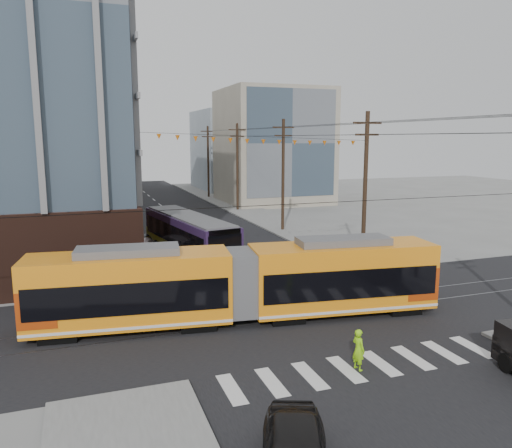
{
  "coord_description": "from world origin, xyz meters",
  "views": [
    {
      "loc": [
        -10.48,
        -19.43,
        9.16
      ],
      "look_at": [
        -0.61,
        8.33,
        4.08
      ],
      "focal_mm": 35.0,
      "sensor_mm": 36.0,
      "label": 1
    }
  ],
  "objects": [
    {
      "name": "parked_car_silver",
      "position": [
        -5.83,
        14.14,
        0.69
      ],
      "size": [
        1.76,
        4.27,
        1.37
      ],
      "primitive_type": "imported",
      "rotation": [
        0.0,
        0.0,
        3.22
      ],
      "color": "#8E969F",
      "rests_on": "ground"
    },
    {
      "name": "bg_bldg_ne_far",
      "position": [
        18.0,
        68.0,
        7.0
      ],
      "size": [
        16.0,
        16.0,
        14.0
      ],
      "primitive_type": "cube",
      "color": "#8C99A5",
      "rests_on": "ground"
    },
    {
      "name": "utility_pole_far",
      "position": [
        8.5,
        56.0,
        5.5
      ],
      "size": [
        0.3,
        0.3,
        11.0
      ],
      "primitive_type": "cylinder",
      "color": "black",
      "rests_on": "ground"
    },
    {
      "name": "bg_bldg_nw_near",
      "position": [
        -17.0,
        52.0,
        9.0
      ],
      "size": [
        18.0,
        16.0,
        18.0
      ],
      "primitive_type": "cube",
      "color": "#8C99A5",
      "rests_on": "ground"
    },
    {
      "name": "bg_bldg_ne_near",
      "position": [
        16.0,
        48.0,
        8.0
      ],
      "size": [
        14.0,
        14.0,
        16.0
      ],
      "primitive_type": "cube",
      "color": "gray",
      "rests_on": "ground"
    },
    {
      "name": "pedestrian",
      "position": [
        -0.36,
        -3.16,
        0.85
      ],
      "size": [
        0.52,
        0.69,
        1.7
      ],
      "primitive_type": "imported",
      "rotation": [
        0.0,
        0.0,
        1.78
      ],
      "color": "#8DE011",
      "rests_on": "ground"
    },
    {
      "name": "jersey_barrier",
      "position": [
        8.3,
        13.21,
        0.37
      ],
      "size": [
        1.36,
        3.74,
        0.73
      ],
      "primitive_type": "cube",
      "rotation": [
        0.0,
        0.0,
        -0.15
      ],
      "color": "gray",
      "rests_on": "ground"
    },
    {
      "name": "bg_bldg_nw_far",
      "position": [
        -14.0,
        72.0,
        10.0
      ],
      "size": [
        16.0,
        18.0,
        20.0
      ],
      "primitive_type": "cube",
      "color": "gray",
      "rests_on": "ground"
    },
    {
      "name": "parked_car_grey",
      "position": [
        -5.81,
        22.87,
        0.59
      ],
      "size": [
        2.74,
        4.55,
        1.18
      ],
      "primitive_type": "imported",
      "rotation": [
        0.0,
        0.0,
        3.33
      ],
      "color": "#52585F",
      "rests_on": "ground"
    },
    {
      "name": "city_bus",
      "position": [
        -2.91,
        16.96,
        1.79
      ],
      "size": [
        4.8,
        12.91,
        3.58
      ],
      "primitive_type": null,
      "rotation": [
        0.0,
        0.0,
        0.17
      ],
      "color": "#301D45",
      "rests_on": "ground"
    },
    {
      "name": "ground",
      "position": [
        0.0,
        0.0,
        0.0
      ],
      "size": [
        160.0,
        160.0,
        0.0
      ],
      "primitive_type": "plane",
      "color": "slate"
    },
    {
      "name": "parked_car_white",
      "position": [
        -6.01,
        20.16,
        0.69
      ],
      "size": [
        2.88,
        5.08,
        1.39
      ],
      "primitive_type": "imported",
      "rotation": [
        0.0,
        0.0,
        2.94
      ],
      "color": "silver",
      "rests_on": "ground"
    },
    {
      "name": "streetcar",
      "position": [
        -3.12,
        3.58,
        1.97
      ],
      "size": [
        20.61,
        5.44,
        3.93
      ],
      "primitive_type": null,
      "rotation": [
        0.0,
        0.0,
        -0.13
      ],
      "color": "orange",
      "rests_on": "ground"
    }
  ]
}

